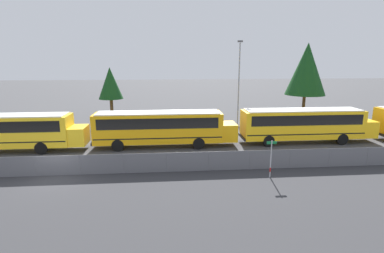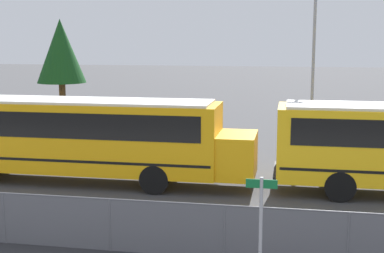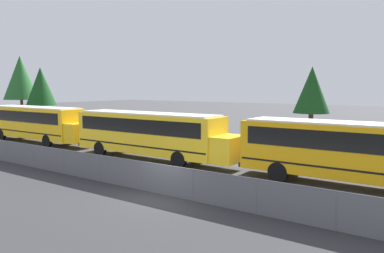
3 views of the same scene
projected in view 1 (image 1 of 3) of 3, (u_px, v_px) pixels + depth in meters
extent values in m
plane|color=#424244|center=(58.00, 175.00, 21.32)|extent=(200.00, 200.00, 0.00)
cube|color=#333335|center=(18.00, 219.00, 15.49)|extent=(129.87, 12.00, 0.01)
cube|color=#9EA0A5|center=(57.00, 166.00, 21.16)|extent=(95.87, 0.03, 1.45)
cube|color=slate|center=(57.00, 166.00, 21.14)|extent=(95.87, 0.01, 1.45)
cylinder|color=slate|center=(56.00, 156.00, 21.00)|extent=(95.87, 0.05, 0.05)
cylinder|color=slate|center=(35.00, 166.00, 21.03)|extent=(0.07, 0.07, 1.45)
cylinder|color=slate|center=(80.00, 165.00, 21.29)|extent=(0.07, 0.07, 1.45)
cylinder|color=slate|center=(124.00, 164.00, 21.55)|extent=(0.07, 0.07, 1.45)
cylinder|color=slate|center=(167.00, 163.00, 21.80)|extent=(0.07, 0.07, 1.45)
cylinder|color=slate|center=(209.00, 161.00, 22.06)|extent=(0.07, 0.07, 1.45)
cylinder|color=slate|center=(250.00, 160.00, 22.32)|extent=(0.07, 0.07, 1.45)
cylinder|color=slate|center=(290.00, 159.00, 22.58)|extent=(0.07, 0.07, 1.45)
cylinder|color=slate|center=(329.00, 158.00, 22.84)|extent=(0.07, 0.07, 1.45)
cylinder|color=slate|center=(367.00, 157.00, 23.10)|extent=(0.07, 0.07, 1.45)
cube|color=yellow|center=(2.00, 131.00, 26.39)|extent=(11.75, 2.51, 2.68)
cube|color=black|center=(1.00, 124.00, 26.26)|extent=(10.81, 2.55, 0.97)
cube|color=black|center=(3.00, 139.00, 26.56)|extent=(11.51, 2.54, 0.10)
cube|color=yellow|center=(79.00, 135.00, 27.06)|extent=(1.41, 2.31, 1.61)
cube|color=silver|center=(0.00, 115.00, 26.08)|extent=(11.16, 2.26, 0.10)
cylinder|color=black|center=(51.00, 141.00, 28.10)|extent=(1.10, 0.28, 1.10)
cylinder|color=black|center=(41.00, 148.00, 25.89)|extent=(1.10, 0.28, 1.10)
cube|color=orange|center=(159.00, 127.00, 27.84)|extent=(11.75, 2.51, 2.68)
cube|color=black|center=(158.00, 121.00, 27.70)|extent=(10.81, 2.55, 0.97)
cube|color=black|center=(159.00, 135.00, 28.00)|extent=(11.51, 2.54, 0.10)
cube|color=orange|center=(228.00, 131.00, 28.51)|extent=(1.41, 2.31, 1.61)
cube|color=black|center=(94.00, 141.00, 27.60)|extent=(0.12, 2.51, 0.24)
cube|color=silver|center=(158.00, 112.00, 27.53)|extent=(11.16, 2.26, 0.10)
cylinder|color=black|center=(196.00, 137.00, 29.54)|extent=(1.10, 0.28, 1.10)
cylinder|color=black|center=(199.00, 143.00, 27.34)|extent=(1.10, 0.28, 1.10)
cylinder|color=black|center=(121.00, 139.00, 28.93)|extent=(1.10, 0.28, 1.10)
cylinder|color=black|center=(118.00, 145.00, 26.73)|extent=(1.10, 0.28, 1.10)
cube|color=yellow|center=(302.00, 124.00, 29.27)|extent=(11.75, 2.51, 2.68)
cube|color=black|center=(302.00, 118.00, 29.14)|extent=(10.81, 2.55, 0.97)
cube|color=black|center=(301.00, 131.00, 29.43)|extent=(11.51, 2.54, 0.10)
cube|color=yellow|center=(365.00, 128.00, 29.94)|extent=(1.41, 2.31, 1.61)
cube|color=black|center=(242.00, 137.00, 29.04)|extent=(0.12, 2.51, 0.24)
cube|color=silver|center=(303.00, 110.00, 28.96)|extent=(11.16, 2.26, 0.10)
cylinder|color=black|center=(330.00, 133.00, 30.97)|extent=(1.10, 0.28, 1.10)
cylinder|color=black|center=(342.00, 139.00, 28.77)|extent=(1.10, 0.28, 1.10)
cylinder|color=black|center=(261.00, 135.00, 30.36)|extent=(1.10, 0.28, 1.10)
cylinder|color=black|center=(269.00, 141.00, 28.16)|extent=(1.10, 0.28, 1.10)
cube|color=black|center=(378.00, 134.00, 30.35)|extent=(0.12, 2.51, 0.24)
cylinder|color=#B7B7BC|center=(271.00, 159.00, 20.72)|extent=(0.08, 0.08, 2.66)
cylinder|color=red|center=(270.00, 170.00, 20.89)|extent=(0.09, 0.09, 0.30)
cube|color=#147238|center=(272.00, 143.00, 20.46)|extent=(0.70, 0.02, 0.20)
cylinder|color=gray|center=(239.00, 85.00, 36.51)|extent=(0.16, 0.16, 9.97)
cube|color=#47474C|center=(240.00, 41.00, 35.37)|extent=(0.60, 0.24, 0.20)
cylinder|color=#51381E|center=(112.00, 109.00, 41.40)|extent=(0.44, 0.44, 2.74)
cone|color=#144219|center=(110.00, 83.00, 40.62)|extent=(3.28, 3.28, 4.27)
cylinder|color=#51381E|center=(304.00, 105.00, 43.23)|extent=(0.44, 0.44, 3.06)
cone|color=#144219|center=(307.00, 69.00, 42.08)|extent=(5.58, 5.58, 7.25)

